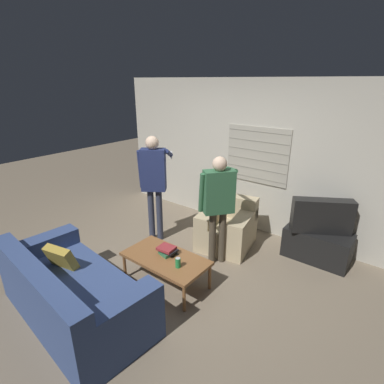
% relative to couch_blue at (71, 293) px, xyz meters
% --- Properties ---
extents(ground_plane, '(16.00, 16.00, 0.00)m').
position_rel_couch_blue_xyz_m(ground_plane, '(0.27, 1.20, -0.31)').
color(ground_plane, '#7F705B').
extents(wall_back, '(5.20, 0.08, 2.55)m').
position_rel_couch_blue_xyz_m(wall_back, '(0.27, 3.23, 0.97)').
color(wall_back, '#BCB7A8').
rests_on(wall_back, ground_plane).
extents(couch_blue, '(2.01, 1.10, 0.80)m').
position_rel_couch_blue_xyz_m(couch_blue, '(0.00, 0.00, 0.00)').
color(couch_blue, '#384C7F').
rests_on(couch_blue, ground_plane).
extents(armchair_beige, '(0.91, 0.95, 0.76)m').
position_rel_couch_blue_xyz_m(armchair_beige, '(0.53, 2.41, 0.00)').
color(armchair_beige, '#C6B289').
rests_on(armchair_beige, ground_plane).
extents(coffee_table, '(1.11, 0.59, 0.39)m').
position_rel_couch_blue_xyz_m(coffee_table, '(0.42, 1.08, 0.05)').
color(coffee_table, brown).
rests_on(coffee_table, ground_plane).
extents(tv_stand, '(0.92, 0.46, 0.45)m').
position_rel_couch_blue_xyz_m(tv_stand, '(1.79, 2.87, -0.08)').
color(tv_stand, black).
rests_on(tv_stand, ground_plane).
extents(tv, '(0.81, 0.60, 0.50)m').
position_rel_couch_blue_xyz_m(tv, '(1.79, 2.87, 0.39)').
color(tv, black).
rests_on(tv, tv_stand).
extents(person_left_standing, '(0.48, 0.83, 1.73)m').
position_rel_couch_blue_xyz_m(person_left_standing, '(-0.51, 1.85, 0.78)').
color(person_left_standing, '#33384C').
rests_on(person_left_standing, ground_plane).
extents(person_right_standing, '(0.54, 0.78, 1.58)m').
position_rel_couch_blue_xyz_m(person_right_standing, '(0.66, 1.91, 0.69)').
color(person_right_standing, '#4C4233').
rests_on(person_right_standing, ground_plane).
extents(book_stack, '(0.24, 0.20, 0.10)m').
position_rel_couch_blue_xyz_m(book_stack, '(0.39, 1.15, 0.14)').
color(book_stack, '#33754C').
rests_on(book_stack, coffee_table).
extents(soda_can, '(0.07, 0.07, 0.13)m').
position_rel_couch_blue_xyz_m(soda_can, '(0.69, 1.01, 0.15)').
color(soda_can, '#238E47').
rests_on(soda_can, coffee_table).
extents(spare_remote, '(0.09, 0.13, 0.02)m').
position_rel_couch_blue_xyz_m(spare_remote, '(0.48, 1.16, 0.10)').
color(spare_remote, black).
rests_on(spare_remote, coffee_table).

